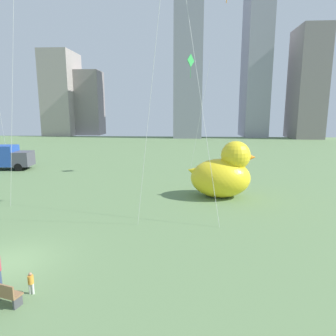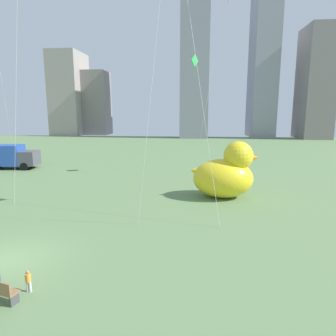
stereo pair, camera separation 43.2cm
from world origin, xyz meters
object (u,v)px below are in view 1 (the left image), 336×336
object	(u,v)px
giant_inflatable_duck	(223,173)
kite_green	(192,66)
person_child	(31,282)
box_truck	(2,157)

from	to	relation	value
giant_inflatable_duck	kite_green	size ratio (longest dim) A/B	0.44
giant_inflatable_duck	kite_green	bearing A→B (deg)	107.07
person_child	kite_green	distance (m)	25.14
box_truck	kite_green	bearing A→B (deg)	-4.61
person_child	kite_green	xyz separation A→B (m)	(6.11, 21.89, 10.76)
kite_green	giant_inflatable_duck	bearing A→B (deg)	-72.93
giant_inflatable_duck	kite_green	distance (m)	12.68
person_child	box_truck	bearing A→B (deg)	123.96
person_child	box_truck	xyz separation A→B (m)	(-15.94, 23.66, 0.97)
person_child	kite_green	world-z (taller)	kite_green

